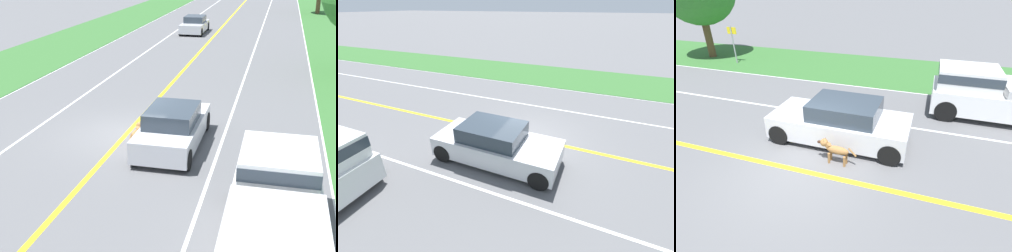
# 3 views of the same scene
# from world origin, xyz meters

# --- Properties ---
(ground_plane) EXTENTS (400.00, 400.00, 0.00)m
(ground_plane) POSITION_xyz_m (0.00, 0.00, 0.00)
(ground_plane) COLOR #5B5B5E
(centre_divider_line) EXTENTS (0.18, 160.00, 0.01)m
(centre_divider_line) POSITION_xyz_m (0.00, 0.00, 0.00)
(centre_divider_line) COLOR yellow
(centre_divider_line) RESTS_ON ground
(lane_edge_line_left) EXTENTS (0.14, 160.00, 0.01)m
(lane_edge_line_left) POSITION_xyz_m (-7.00, 0.00, 0.00)
(lane_edge_line_left) COLOR white
(lane_edge_line_left) RESTS_ON ground
(lane_dash_same_dir) EXTENTS (0.10, 160.00, 0.01)m
(lane_dash_same_dir) POSITION_xyz_m (3.50, 0.00, 0.00)
(lane_dash_same_dir) COLOR white
(lane_dash_same_dir) RESTS_ON ground
(lane_dash_oncoming) EXTENTS (0.10, 160.00, 0.01)m
(lane_dash_oncoming) POSITION_xyz_m (-3.50, 0.00, 0.00)
(lane_dash_oncoming) COLOR white
(lane_dash_oncoming) RESTS_ON ground
(grass_verge_left) EXTENTS (6.00, 160.00, 0.03)m
(grass_verge_left) POSITION_xyz_m (-10.00, 0.00, 0.01)
(grass_verge_left) COLOR #33662D
(grass_verge_left) RESTS_ON ground
(ego_car) EXTENTS (1.88, 4.46, 1.43)m
(ego_car) POSITION_xyz_m (1.92, -0.67, 0.67)
(ego_car) COLOR silver
(ego_car) RESTS_ON ground
(dog) EXTENTS (0.27, 1.21, 0.76)m
(dog) POSITION_xyz_m (0.67, -0.88, 0.47)
(dog) COLOR olive
(dog) RESTS_ON ground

